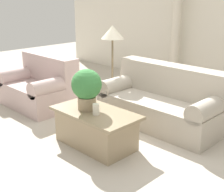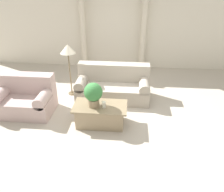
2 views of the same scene
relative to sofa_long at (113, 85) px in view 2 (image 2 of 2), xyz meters
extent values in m
plane|color=#BCB2A3|center=(-0.04, -0.77, -0.36)|extent=(16.00, 16.00, 0.00)
cube|color=silver|center=(-0.04, 2.34, 1.24)|extent=(10.00, 0.06, 3.20)
cube|color=#ADA393|center=(0.00, -0.07, -0.15)|extent=(1.96, 0.90, 0.43)
cube|color=#ADA393|center=(0.00, 0.22, 0.31)|extent=(1.96, 0.31, 0.49)
cylinder|color=#ADA393|center=(-0.84, -0.07, 0.13)|extent=(0.28, 0.90, 0.28)
cylinder|color=#ADA393|center=(0.84, -0.07, 0.13)|extent=(0.28, 0.90, 0.28)
cube|color=#BCA19D|center=(-2.10, -0.96, -0.15)|extent=(1.37, 0.90, 0.43)
cube|color=#BCA19D|center=(-2.10, -0.67, 0.31)|extent=(1.37, 0.31, 0.49)
cylinder|color=#BCA19D|center=(-2.65, -0.96, 0.13)|extent=(0.28, 0.90, 0.28)
cylinder|color=#BCA19D|center=(-1.56, -0.96, 0.13)|extent=(0.28, 0.90, 0.28)
cube|color=#998466|center=(-0.18, -1.27, -0.14)|extent=(1.06, 0.57, 0.45)
cube|color=#897759|center=(-0.18, -1.27, 0.11)|extent=(1.20, 0.65, 0.04)
cylinder|color=#937F60|center=(-0.32, -1.29, 0.22)|extent=(0.25, 0.25, 0.18)
sphere|color=#387A3D|center=(-0.32, -1.29, 0.48)|extent=(0.41, 0.41, 0.41)
cylinder|color=silver|center=(-0.09, -1.34, 0.20)|extent=(0.09, 0.09, 0.15)
cylinder|color=brown|center=(-1.20, 0.08, -0.35)|extent=(0.21, 0.21, 0.03)
cylinder|color=brown|center=(-1.20, 0.08, 0.26)|extent=(0.04, 0.04, 1.19)
cone|color=beige|center=(-1.20, 0.08, 0.97)|extent=(0.40, 0.40, 0.23)
cylinder|color=beige|center=(-1.20, 2.05, 0.89)|extent=(0.21, 0.21, 2.50)
cylinder|color=beige|center=(0.83, 2.05, 0.89)|extent=(0.21, 0.21, 2.50)
camera|label=1|loc=(2.70, -3.85, 1.60)|focal=50.00mm
camera|label=2|loc=(0.45, -5.35, 2.72)|focal=35.00mm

